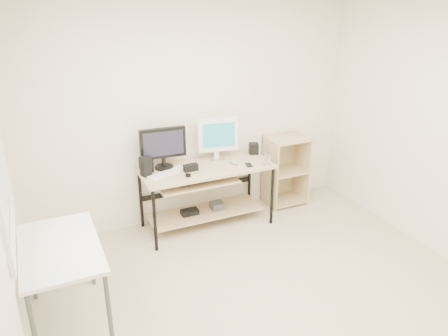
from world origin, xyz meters
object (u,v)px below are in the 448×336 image
object	(u,v)px
audio_controller	(149,165)
desk	(204,184)
side_table	(61,255)
white_imac	(218,136)
black_monitor	(163,146)
shelf_unit	(284,170)

from	to	relation	value
audio_controller	desk	bearing A→B (deg)	-10.17
desk	side_table	bearing A→B (deg)	-147.35
white_imac	desk	bearing A→B (deg)	-140.31
desk	white_imac	distance (m)	0.58
black_monitor	shelf_unit	bearing A→B (deg)	3.88
desk	side_table	world-z (taller)	same
white_imac	black_monitor	bearing A→B (deg)	-171.86
desk	side_table	distance (m)	1.97
desk	audio_controller	xyz separation A→B (m)	(-0.60, 0.10, 0.29)
side_table	white_imac	xyz separation A→B (m)	(1.89, 1.20, 0.37)
desk	shelf_unit	size ratio (longest dim) A/B	1.67
side_table	white_imac	size ratio (longest dim) A/B	1.97
shelf_unit	white_imac	size ratio (longest dim) A/B	1.77
desk	audio_controller	distance (m)	0.68
desk	side_table	xyz separation A→B (m)	(-1.65, -1.06, 0.13)
side_table	white_imac	distance (m)	2.27
desk	white_imac	bearing A→B (deg)	31.04
side_table	white_imac	world-z (taller)	white_imac
audio_controller	side_table	bearing A→B (deg)	-132.61
audio_controller	shelf_unit	bearing A→B (deg)	1.40
side_table	black_monitor	bearing A→B (deg)	44.47
side_table	shelf_unit	size ratio (longest dim) A/B	1.11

